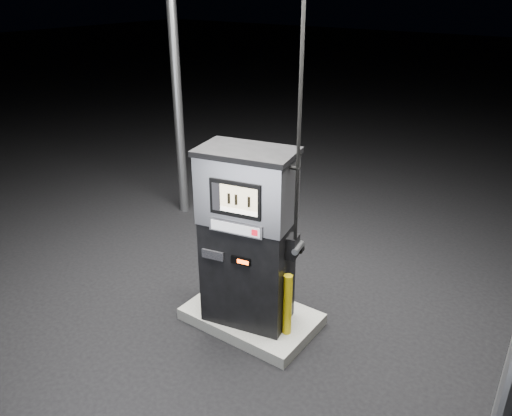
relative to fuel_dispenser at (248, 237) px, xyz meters
The scene contains 5 objects.
ground 1.26m from the fuel_dispenser, 104.23° to the left, with size 80.00×80.00×0.00m, color black.
pump_island 1.19m from the fuel_dispenser, 104.23° to the left, with size 1.60×1.00×0.15m, color #63635E.
fuel_dispenser is the anchor object (origin of this frame).
bollard_left 1.02m from the fuel_dispenser, 163.95° to the left, with size 0.13×0.13×0.95m, color gold.
bollard_right 0.90m from the fuel_dispenser, ahead, with size 0.10×0.10×0.78m, color gold.
Camera 1 is at (3.03, -4.15, 3.92)m, focal length 35.00 mm.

